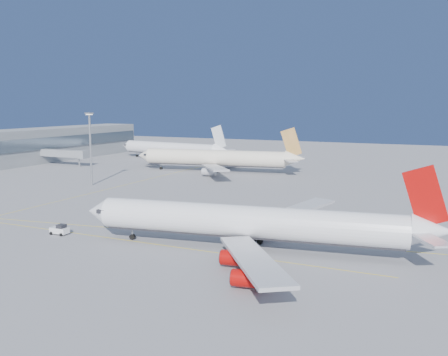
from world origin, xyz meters
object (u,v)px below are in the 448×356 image
airliner_third (172,149)px  pushback_tug (60,230)px  airliner_etihad (218,158)px  airliner_virgin (254,223)px  light_mast (90,143)px

airliner_third → pushback_tug: (49.75, -127.75, -4.14)m
airliner_etihad → pushback_tug: airliner_etihad is taller
airliner_virgin → airliner_third: 150.53m
airliner_etihad → light_mast: light_mast is taller
airliner_etihad → airliner_third: 48.49m
airliner_virgin → airliner_etihad: size_ratio=0.99×
light_mast → airliner_third: bearing=101.1°
airliner_etihad → pushback_tug: size_ratio=18.00×
airliner_third → light_mast: bearing=-71.3°
airliner_virgin → airliner_third: airliner_third is taller
airliner_third → pushback_tug: 137.16m
airliner_virgin → airliner_third: (-89.18, 121.27, 0.13)m
airliner_etihad → airliner_third: airliner_etihad is taller
airliner_virgin → pushback_tug: airliner_virgin is taller
pushback_tug → light_mast: light_mast is taller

